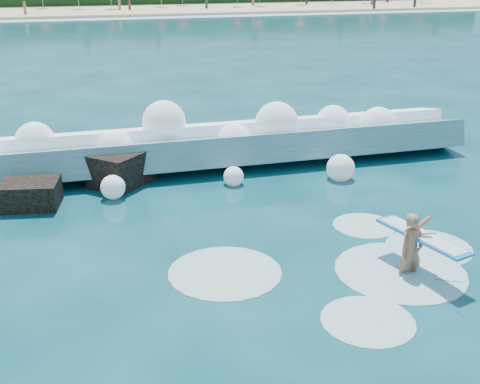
{
  "coord_description": "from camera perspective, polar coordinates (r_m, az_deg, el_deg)",
  "views": [
    {
      "loc": [
        -2.39,
        -11.69,
        6.67
      ],
      "look_at": [
        1.5,
        2.0,
        1.2
      ],
      "focal_mm": 45.0,
      "sensor_mm": 36.0,
      "label": 1
    }
  ],
  "objects": [
    {
      "name": "breaking_wave",
      "position": [
        21.04,
        -4.19,
        4.15
      ],
      "size": [
        19.39,
        2.96,
        1.67
      ],
      "color": "teal",
      "rests_on": "ground"
    },
    {
      "name": "wave_spray",
      "position": [
        20.88,
        -2.52,
        5.49
      ],
      "size": [
        14.86,
        4.55,
        2.3
      ],
      "color": "white",
      "rests_on": "ground"
    },
    {
      "name": "beachgoers",
      "position": [
        87.09,
        -15.34,
        16.68
      ],
      "size": [
        96.76,
        12.12,
        1.93
      ],
      "color": "#3F332D",
      "rests_on": "ground"
    },
    {
      "name": "ground",
      "position": [
        13.67,
        -3.8,
        -8.23
      ],
      "size": [
        200.0,
        200.0,
        0.0
      ],
      "primitive_type": "plane",
      "color": "#072F3A",
      "rests_on": "ground"
    },
    {
      "name": "surfer_with_board",
      "position": [
        14.12,
        16.15,
        -5.09
      ],
      "size": [
        1.22,
        2.95,
        1.78
      ],
      "color": "#9E684A",
      "rests_on": "ground"
    },
    {
      "name": "surf_foam",
      "position": [
        14.36,
        11.87,
        -7.15
      ],
      "size": [
        9.11,
        6.03,
        0.15
      ],
      "color": "silver",
      "rests_on": "ground"
    },
    {
      "name": "beach",
      "position": [
        89.96,
        -14.91,
        16.24
      ],
      "size": [
        140.0,
        20.0,
        0.4
      ],
      "primitive_type": "cube",
      "color": "tan",
      "rests_on": "ground"
    },
    {
      "name": "rock_cluster",
      "position": [
        19.17,
        -20.28,
        0.57
      ],
      "size": [
        8.13,
        3.09,
        1.25
      ],
      "color": "black",
      "rests_on": "ground"
    },
    {
      "name": "wet_band",
      "position": [
        79.01,
        -14.62,
        15.58
      ],
      "size": [
        140.0,
        5.0,
        0.08
      ],
      "primitive_type": "cube",
      "color": "silver",
      "rests_on": "ground"
    }
  ]
}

